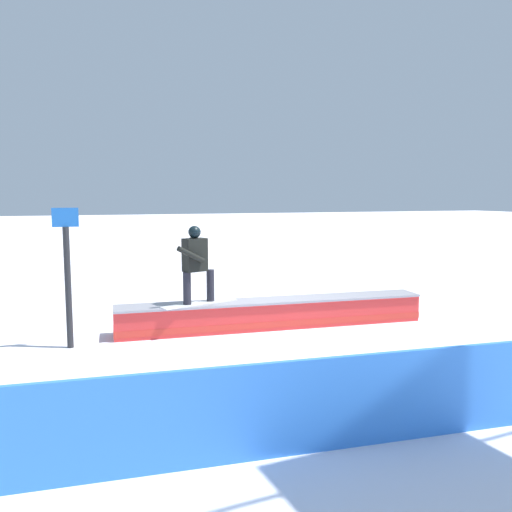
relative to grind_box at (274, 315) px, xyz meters
name	(u,v)px	position (x,y,z in m)	size (l,w,h in m)	color
ground_plane	(274,327)	(0.00, 0.00, -0.24)	(120.00, 120.00, 0.00)	white
grind_box	(274,315)	(0.00, 0.00, 0.00)	(5.80, 1.08, 0.53)	red
snowboarder	(196,262)	(1.45, -0.10, 1.03)	(1.47, 0.73, 1.39)	silver
safety_fence	(445,391)	(0.00, 4.66, 0.22)	(11.61, 0.06, 0.92)	#347AE7
trail_marker	(68,274)	(3.58, 0.09, 0.96)	(0.40, 0.10, 2.25)	#262628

